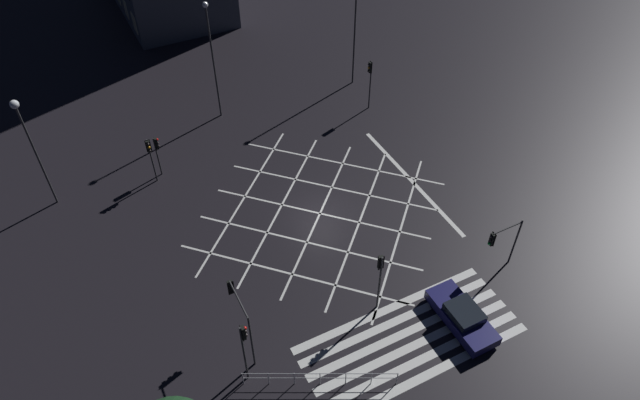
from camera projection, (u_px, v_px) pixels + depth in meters
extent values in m
plane|color=black|center=(320.00, 213.00, 38.68)|extent=(200.00, 200.00, 0.00)
cube|color=silver|center=(389.00, 309.00, 33.04)|extent=(12.43, 0.50, 0.01)
cube|color=silver|center=(397.00, 320.00, 32.46)|extent=(12.43, 0.50, 0.01)
cube|color=silver|center=(406.00, 333.00, 31.88)|extent=(12.43, 0.50, 0.01)
cube|color=silver|center=(415.00, 345.00, 31.31)|extent=(12.43, 0.50, 0.01)
cube|color=silver|center=(424.00, 358.00, 30.73)|extent=(12.43, 0.50, 0.01)
cube|color=silver|center=(434.00, 372.00, 30.15)|extent=(12.43, 0.50, 0.01)
cube|color=silver|center=(400.00, 232.00, 37.46)|extent=(10.84, 10.84, 0.01)
cube|color=silver|center=(292.00, 274.00, 34.89)|extent=(10.84, 10.84, 0.01)
cube|color=silver|center=(359.00, 222.00, 38.07)|extent=(10.84, 10.84, 0.01)
cube|color=silver|center=(307.00, 242.00, 36.78)|extent=(10.84, 10.84, 0.01)
cube|color=silver|center=(320.00, 213.00, 38.68)|extent=(10.84, 10.84, 0.01)
cube|color=silver|center=(320.00, 213.00, 38.68)|extent=(10.84, 10.84, 0.01)
cube|color=silver|center=(282.00, 205.00, 39.29)|extent=(10.84, 10.84, 0.01)
cube|color=silver|center=(332.00, 187.00, 40.58)|extent=(10.84, 10.84, 0.01)
cube|color=silver|center=(245.00, 196.00, 39.91)|extent=(10.84, 10.84, 0.01)
cube|color=silver|center=(343.00, 163.00, 42.47)|extent=(10.84, 10.84, 0.01)
cube|color=silver|center=(411.00, 180.00, 41.11)|extent=(0.30, 12.43, 0.01)
cube|color=beige|center=(126.00, 8.00, 56.63)|extent=(0.06, 1.40, 1.80)
cube|color=beige|center=(134.00, 23.00, 54.35)|extent=(0.06, 1.40, 1.80)
cylinder|color=#2D2D30|center=(515.00, 242.00, 34.30)|extent=(0.11, 0.11, 3.75)
cylinder|color=#2D2D30|center=(508.00, 228.00, 32.75)|extent=(2.13, 0.09, 0.09)
cube|color=black|center=(492.00, 239.00, 32.71)|extent=(0.16, 0.28, 0.90)
sphere|color=black|center=(491.00, 237.00, 32.47)|extent=(0.18, 0.18, 0.18)
sphere|color=black|center=(490.00, 240.00, 32.68)|extent=(0.18, 0.18, 0.18)
sphere|color=green|center=(489.00, 244.00, 32.89)|extent=(0.18, 0.18, 0.18)
cube|color=black|center=(493.00, 239.00, 32.74)|extent=(0.02, 0.36, 0.98)
cylinder|color=#2D2D30|center=(370.00, 85.00, 46.20)|extent=(0.11, 0.11, 4.36)
cube|color=black|center=(370.00, 67.00, 44.99)|extent=(0.16, 0.28, 0.90)
sphere|color=black|center=(369.00, 64.00, 44.74)|extent=(0.18, 0.18, 0.18)
sphere|color=orange|center=(369.00, 68.00, 44.95)|extent=(0.18, 0.18, 0.18)
sphere|color=black|center=(368.00, 71.00, 45.16)|extent=(0.18, 0.18, 0.18)
cube|color=black|center=(371.00, 67.00, 45.02)|extent=(0.02, 0.36, 0.98)
cylinder|color=#2D2D30|center=(379.00, 283.00, 31.63)|extent=(0.11, 0.11, 4.39)
cube|color=black|center=(380.00, 262.00, 30.55)|extent=(0.28, 0.16, 0.90)
sphere|color=black|center=(380.00, 257.00, 30.41)|extent=(0.18, 0.18, 0.18)
sphere|color=black|center=(379.00, 261.00, 30.62)|extent=(0.18, 0.18, 0.18)
sphere|color=green|center=(379.00, 264.00, 30.83)|extent=(0.18, 0.18, 0.18)
cube|color=black|center=(381.00, 263.00, 30.49)|extent=(0.36, 0.02, 0.98)
cylinder|color=#2D2D30|center=(252.00, 342.00, 29.00)|extent=(0.11, 0.11, 4.29)
cylinder|color=#2D2D30|center=(239.00, 300.00, 28.45)|extent=(0.09, 2.58, 0.09)
cube|color=black|center=(230.00, 287.00, 29.59)|extent=(0.28, 0.16, 0.90)
sphere|color=black|center=(229.00, 282.00, 29.46)|extent=(0.18, 0.18, 0.18)
sphere|color=black|center=(230.00, 285.00, 29.67)|extent=(0.18, 0.18, 0.18)
sphere|color=green|center=(230.00, 289.00, 29.87)|extent=(0.18, 0.18, 0.18)
cube|color=black|center=(231.00, 288.00, 29.54)|extent=(0.36, 0.02, 0.98)
cylinder|color=#2D2D30|center=(244.00, 354.00, 28.34)|extent=(0.11, 0.11, 4.58)
cube|color=black|center=(243.00, 333.00, 27.14)|extent=(0.16, 0.28, 0.90)
sphere|color=red|center=(245.00, 328.00, 26.97)|extent=(0.18, 0.18, 0.18)
sphere|color=black|center=(246.00, 332.00, 27.18)|extent=(0.18, 0.18, 0.18)
sphere|color=black|center=(246.00, 335.00, 27.39)|extent=(0.18, 0.18, 0.18)
cube|color=black|center=(242.00, 333.00, 27.11)|extent=(0.02, 0.36, 0.98)
cylinder|color=#2D2D30|center=(158.00, 157.00, 40.49)|extent=(0.11, 0.11, 3.27)
cube|color=black|center=(156.00, 144.00, 39.75)|extent=(0.16, 0.28, 0.90)
sphere|color=red|center=(157.00, 140.00, 39.58)|extent=(0.18, 0.18, 0.18)
sphere|color=black|center=(158.00, 143.00, 39.79)|extent=(0.18, 0.18, 0.18)
sphere|color=black|center=(159.00, 146.00, 40.00)|extent=(0.18, 0.18, 0.18)
cube|color=black|center=(155.00, 144.00, 39.72)|extent=(0.02, 0.36, 0.98)
cylinder|color=#2D2D30|center=(152.00, 161.00, 39.83)|extent=(0.11, 0.11, 3.70)
cube|color=black|center=(149.00, 146.00, 38.81)|extent=(0.28, 0.16, 0.90)
sphere|color=black|center=(148.00, 144.00, 38.53)|extent=(0.18, 0.18, 0.18)
sphere|color=orange|center=(149.00, 147.00, 38.74)|extent=(0.18, 0.18, 0.18)
sphere|color=black|center=(150.00, 151.00, 38.95)|extent=(0.18, 0.18, 0.18)
cube|color=black|center=(148.00, 146.00, 38.87)|extent=(0.36, 0.02, 0.98)
cylinder|color=#2D2D30|center=(38.00, 158.00, 36.76)|extent=(0.14, 0.14, 7.91)
sphere|color=white|center=(14.00, 104.00, 33.91)|extent=(0.55, 0.55, 0.55)
cylinder|color=#2D2D30|center=(355.00, 31.00, 47.14)|extent=(0.14, 0.14, 9.79)
cylinder|color=#2D2D30|center=(214.00, 65.00, 43.70)|extent=(0.14, 0.14, 9.36)
sphere|color=white|center=(205.00, 5.00, 40.37)|extent=(0.43, 0.43, 0.43)
cube|color=#191951|center=(462.00, 317.00, 32.00)|extent=(1.87, 4.57, 0.67)
cube|color=black|center=(465.00, 313.00, 31.54)|extent=(1.64, 1.92, 0.46)
sphere|color=white|center=(430.00, 293.00, 33.29)|extent=(0.16, 0.16, 0.16)
sphere|color=white|center=(446.00, 285.00, 33.67)|extent=(0.16, 0.16, 0.16)
cylinder|color=black|center=(434.00, 306.00, 32.78)|extent=(0.20, 0.68, 0.68)
cylinder|color=black|center=(457.00, 295.00, 33.32)|extent=(0.20, 0.68, 0.68)
cylinder|color=black|center=(465.00, 344.00, 30.96)|extent=(0.20, 0.68, 0.68)
cylinder|color=black|center=(489.00, 332.00, 31.50)|extent=(0.20, 0.68, 0.68)
cylinder|color=#9EA0A5|center=(243.00, 379.00, 29.29)|extent=(0.05, 0.05, 1.05)
cylinder|color=#9EA0A5|center=(269.00, 379.00, 29.29)|extent=(0.05, 0.05, 1.05)
cylinder|color=#9EA0A5|center=(294.00, 379.00, 29.29)|extent=(0.05, 0.05, 1.05)
cylinder|color=#9EA0A5|center=(320.00, 379.00, 29.29)|extent=(0.05, 0.05, 1.05)
cylinder|color=#9EA0A5|center=(346.00, 379.00, 29.29)|extent=(0.05, 0.05, 1.05)
cylinder|color=#9EA0A5|center=(371.00, 379.00, 29.29)|extent=(0.05, 0.05, 1.05)
cylinder|color=#9EA0A5|center=(397.00, 379.00, 29.29)|extent=(0.05, 0.05, 1.05)
cylinder|color=#9EA0A5|center=(320.00, 374.00, 28.96)|extent=(7.09, 3.65, 0.04)
cylinder|color=#9EA0A5|center=(320.00, 378.00, 29.25)|extent=(7.09, 3.65, 0.04)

